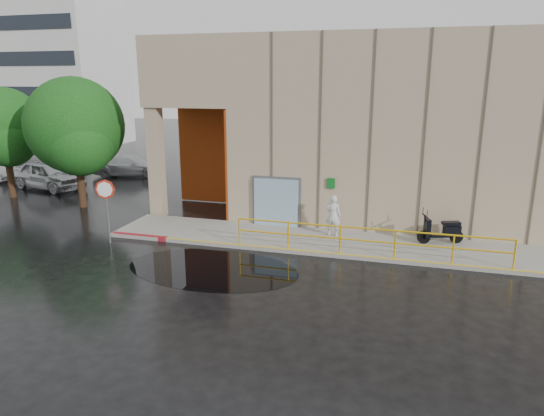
{
  "coord_description": "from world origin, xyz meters",
  "views": [
    {
      "loc": [
        5.32,
        -13.29,
        6.16
      ],
      "look_at": [
        0.82,
        3.0,
        1.69
      ],
      "focal_mm": 32.0,
      "sensor_mm": 36.0,
      "label": 1
    }
  ],
  "objects_px": {
    "stop_sign": "(106,197)",
    "car_c": "(129,165)",
    "person": "(333,215)",
    "scooter": "(442,224)",
    "red_curb": "(140,237)",
    "car_a": "(48,175)",
    "tree_near": "(76,130)",
    "tree_far": "(5,130)"
  },
  "relations": [
    {
      "from": "person",
      "to": "car_c",
      "type": "xyz_separation_m",
      "value": [
        -14.96,
        9.58,
        -0.28
      ]
    },
    {
      "from": "red_curb",
      "to": "tree_near",
      "type": "xyz_separation_m",
      "value": [
        -5.23,
        3.62,
        3.77
      ]
    },
    {
      "from": "red_curb",
      "to": "car_c",
      "type": "xyz_separation_m",
      "value": [
        -7.51,
        11.62,
        0.61
      ]
    },
    {
      "from": "car_a",
      "to": "car_c",
      "type": "height_order",
      "value": "car_a"
    },
    {
      "from": "scooter",
      "to": "tree_near",
      "type": "relative_size",
      "value": 0.28
    },
    {
      "from": "car_a",
      "to": "tree_near",
      "type": "height_order",
      "value": "tree_near"
    },
    {
      "from": "person",
      "to": "stop_sign",
      "type": "distance_m",
      "value": 8.81
    },
    {
      "from": "person",
      "to": "car_a",
      "type": "xyz_separation_m",
      "value": [
        -17.4,
        4.85,
        -0.15
      ]
    },
    {
      "from": "car_a",
      "to": "tree_near",
      "type": "distance_m",
      "value": 6.49
    },
    {
      "from": "person",
      "to": "car_c",
      "type": "distance_m",
      "value": 17.76
    },
    {
      "from": "stop_sign",
      "to": "car_a",
      "type": "distance_m",
      "value": 11.96
    },
    {
      "from": "stop_sign",
      "to": "person",
      "type": "bearing_deg",
      "value": 25.03
    },
    {
      "from": "person",
      "to": "car_c",
      "type": "relative_size",
      "value": 0.34
    },
    {
      "from": "tree_far",
      "to": "person",
      "type": "bearing_deg",
      "value": -7.77
    },
    {
      "from": "red_curb",
      "to": "tree_far",
      "type": "distance_m",
      "value": 11.7
    },
    {
      "from": "person",
      "to": "stop_sign",
      "type": "relative_size",
      "value": 0.65
    },
    {
      "from": "tree_far",
      "to": "car_c",
      "type": "bearing_deg",
      "value": 69.27
    },
    {
      "from": "scooter",
      "to": "car_a",
      "type": "xyz_separation_m",
      "value": [
        -21.51,
        4.72,
        -0.1
      ]
    },
    {
      "from": "scooter",
      "to": "car_a",
      "type": "relative_size",
      "value": 0.37
    },
    {
      "from": "red_curb",
      "to": "person",
      "type": "bearing_deg",
      "value": 15.3
    },
    {
      "from": "red_curb",
      "to": "tree_far",
      "type": "height_order",
      "value": "tree_far"
    },
    {
      "from": "stop_sign",
      "to": "car_c",
      "type": "distance_m",
      "value": 14.14
    },
    {
      "from": "car_c",
      "to": "stop_sign",
      "type": "bearing_deg",
      "value": -165.41
    },
    {
      "from": "red_curb",
      "to": "scooter",
      "type": "bearing_deg",
      "value": 10.64
    },
    {
      "from": "scooter",
      "to": "stop_sign",
      "type": "distance_m",
      "value": 12.79
    },
    {
      "from": "person",
      "to": "red_curb",
      "type": "relative_size",
      "value": 0.69
    },
    {
      "from": "tree_far",
      "to": "car_a",
      "type": "bearing_deg",
      "value": 83.74
    },
    {
      "from": "red_curb",
      "to": "tree_near",
      "type": "relative_size",
      "value": 0.38
    },
    {
      "from": "person",
      "to": "red_curb",
      "type": "xyz_separation_m",
      "value": [
        -7.45,
        -2.04,
        -0.89
      ]
    },
    {
      "from": "red_curb",
      "to": "car_a",
      "type": "distance_m",
      "value": 12.12
    },
    {
      "from": "person",
      "to": "car_a",
      "type": "relative_size",
      "value": 0.34
    },
    {
      "from": "car_a",
      "to": "tree_near",
      "type": "bearing_deg",
      "value": -110.92
    },
    {
      "from": "stop_sign",
      "to": "car_a",
      "type": "bearing_deg",
      "value": 145.99
    },
    {
      "from": "scooter",
      "to": "person",
      "type": "bearing_deg",
      "value": 164.06
    },
    {
      "from": "red_curb",
      "to": "car_c",
      "type": "distance_m",
      "value": 13.84
    },
    {
      "from": "car_a",
      "to": "tree_far",
      "type": "xyz_separation_m",
      "value": [
        -0.27,
        -2.44,
        2.83
      ]
    },
    {
      "from": "person",
      "to": "car_c",
      "type": "height_order",
      "value": "person"
    },
    {
      "from": "person",
      "to": "car_a",
      "type": "bearing_deg",
      "value": -13.21
    },
    {
      "from": "stop_sign",
      "to": "scooter",
      "type": "bearing_deg",
      "value": 19.62
    },
    {
      "from": "scooter",
      "to": "stop_sign",
      "type": "relative_size",
      "value": 0.71
    },
    {
      "from": "car_a",
      "to": "car_c",
      "type": "relative_size",
      "value": 1.01
    },
    {
      "from": "car_a",
      "to": "tree_far",
      "type": "bearing_deg",
      "value": -172.53
    }
  ]
}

